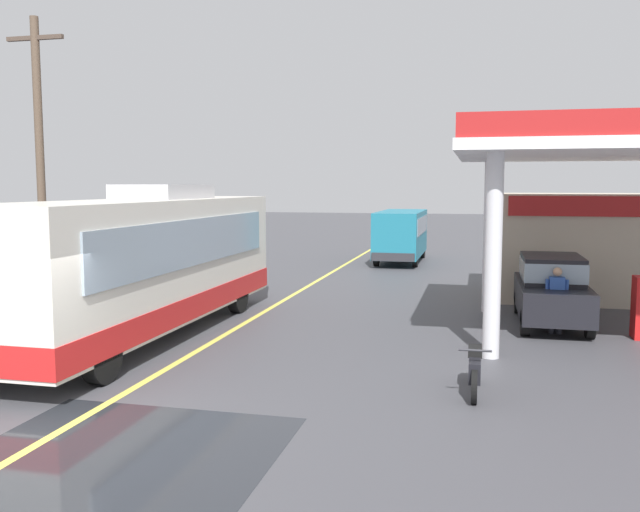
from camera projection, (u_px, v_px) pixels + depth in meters
name	position (u px, v px, depth m)	size (l,w,h in m)	color
ground	(339.00, 268.00, 29.87)	(120.00, 120.00, 0.00)	#424247
lane_divider_stripe	(312.00, 284.00, 25.03)	(0.16, 50.00, 0.01)	#D8CC4C
wet_puddle_patch	(89.00, 478.00, 8.40)	(4.22, 5.47, 0.01)	#26282D
coach_bus_main	(147.00, 266.00, 16.27)	(2.60, 11.04, 3.69)	silver
gas_station_roadside	(618.00, 221.00, 19.87)	(9.10, 11.95, 5.10)	#B21E1E
car_at_pump	(551.00, 286.00, 17.68)	(1.70, 4.20, 1.82)	black
minibus_opposing_lane	(401.00, 231.00, 32.19)	(2.04, 6.13, 2.44)	teal
motorcycle_parked_forecourt	(475.00, 368.00, 11.85)	(0.55, 1.80, 0.92)	black
pedestrian_near_pump	(557.00, 297.00, 16.52)	(0.55, 0.22, 1.66)	#33333F
utility_pole_roadside	(40.00, 160.00, 19.51)	(1.80, 0.24, 8.46)	brown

